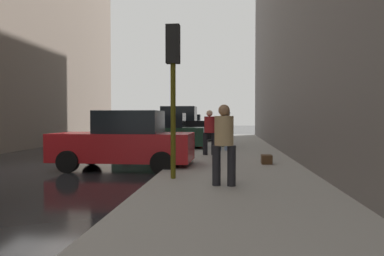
{
  "coord_description": "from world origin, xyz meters",
  "views": [
    {
      "loc": [
        5.77,
        -10.74,
        1.6
      ],
      "look_at": [
        4.21,
        5.74,
        1.11
      ],
      "focal_mm": 35.0,
      "sensor_mm": 36.0,
      "label": 1
    }
  ],
  "objects_px": {
    "parked_dark_green_sedan": "(161,133)",
    "parked_red_hatchback": "(125,141)",
    "parked_blue_sedan": "(186,127)",
    "pedestrian_in_red_jacket": "(209,130)",
    "pedestrian_with_beanie": "(228,126)",
    "duffel_bag": "(267,159)",
    "rolling_suitcase": "(220,139)",
    "pedestrian_in_jeans": "(223,128)",
    "pedestrian_in_tan_coat": "(224,140)",
    "fire_hydrant": "(199,140)",
    "traffic_light": "(173,68)",
    "parked_black_suv": "(177,126)"
  },
  "relations": [
    {
      "from": "parked_dark_green_sedan",
      "to": "rolling_suitcase",
      "type": "bearing_deg",
      "value": 19.9
    },
    {
      "from": "parked_black_suv",
      "to": "rolling_suitcase",
      "type": "height_order",
      "value": "parked_black_suv"
    },
    {
      "from": "fire_hydrant",
      "to": "parked_dark_green_sedan",
      "type": "bearing_deg",
      "value": -175.45
    },
    {
      "from": "pedestrian_in_jeans",
      "to": "pedestrian_in_red_jacket",
      "type": "bearing_deg",
      "value": -103.52
    },
    {
      "from": "parked_red_hatchback",
      "to": "fire_hydrant",
      "type": "distance_m",
      "value": 6.71
    },
    {
      "from": "rolling_suitcase",
      "to": "duffel_bag",
      "type": "relative_size",
      "value": 2.36
    },
    {
      "from": "parked_dark_green_sedan",
      "to": "pedestrian_with_beanie",
      "type": "height_order",
      "value": "pedestrian_with_beanie"
    },
    {
      "from": "pedestrian_with_beanie",
      "to": "duffel_bag",
      "type": "distance_m",
      "value": 7.69
    },
    {
      "from": "pedestrian_in_tan_coat",
      "to": "pedestrian_in_red_jacket",
      "type": "relative_size",
      "value": 1.0
    },
    {
      "from": "duffel_bag",
      "to": "pedestrian_in_tan_coat",
      "type": "bearing_deg",
      "value": -108.49
    },
    {
      "from": "fire_hydrant",
      "to": "pedestrian_in_jeans",
      "type": "distance_m",
      "value": 1.84
    },
    {
      "from": "parked_blue_sedan",
      "to": "pedestrian_with_beanie",
      "type": "bearing_deg",
      "value": -70.62
    },
    {
      "from": "pedestrian_in_tan_coat",
      "to": "pedestrian_in_red_jacket",
      "type": "bearing_deg",
      "value": 95.46
    },
    {
      "from": "traffic_light",
      "to": "pedestrian_in_tan_coat",
      "type": "relative_size",
      "value": 2.11
    },
    {
      "from": "fire_hydrant",
      "to": "duffel_bag",
      "type": "height_order",
      "value": "fire_hydrant"
    },
    {
      "from": "pedestrian_in_jeans",
      "to": "pedestrian_in_tan_coat",
      "type": "bearing_deg",
      "value": -89.14
    },
    {
      "from": "parked_blue_sedan",
      "to": "duffel_bag",
      "type": "xyz_separation_m",
      "value": [
        4.33,
        -16.46,
        -0.56
      ]
    },
    {
      "from": "traffic_light",
      "to": "pedestrian_in_tan_coat",
      "type": "xyz_separation_m",
      "value": [
        1.2,
        -0.85,
        -1.65
      ]
    },
    {
      "from": "pedestrian_in_jeans",
      "to": "parked_dark_green_sedan",
      "type": "bearing_deg",
      "value": 157.99
    },
    {
      "from": "parked_red_hatchback",
      "to": "parked_black_suv",
      "type": "bearing_deg",
      "value": 90.0
    },
    {
      "from": "parked_dark_green_sedan",
      "to": "rolling_suitcase",
      "type": "height_order",
      "value": "parked_dark_green_sedan"
    },
    {
      "from": "traffic_light",
      "to": "pedestrian_in_red_jacket",
      "type": "distance_m",
      "value": 5.83
    },
    {
      "from": "rolling_suitcase",
      "to": "pedestrian_with_beanie",
      "type": "bearing_deg",
      "value": 64.04
    },
    {
      "from": "fire_hydrant",
      "to": "traffic_light",
      "type": "distance_m",
      "value": 9.2
    },
    {
      "from": "parked_blue_sedan",
      "to": "pedestrian_in_red_jacket",
      "type": "height_order",
      "value": "pedestrian_in_red_jacket"
    },
    {
      "from": "parked_red_hatchback",
      "to": "parked_dark_green_sedan",
      "type": "height_order",
      "value": "same"
    },
    {
      "from": "pedestrian_in_tan_coat",
      "to": "pedestrian_in_jeans",
      "type": "bearing_deg",
      "value": 90.86
    },
    {
      "from": "parked_black_suv",
      "to": "rolling_suitcase",
      "type": "relative_size",
      "value": 4.45
    },
    {
      "from": "parked_dark_green_sedan",
      "to": "parked_black_suv",
      "type": "bearing_deg",
      "value": 90.0
    },
    {
      "from": "parked_red_hatchback",
      "to": "parked_black_suv",
      "type": "height_order",
      "value": "parked_black_suv"
    },
    {
      "from": "parked_dark_green_sedan",
      "to": "rolling_suitcase",
      "type": "distance_m",
      "value": 2.97
    },
    {
      "from": "traffic_light",
      "to": "parked_black_suv",
      "type": "bearing_deg",
      "value": 97.47
    },
    {
      "from": "parked_dark_green_sedan",
      "to": "duffel_bag",
      "type": "height_order",
      "value": "parked_dark_green_sedan"
    },
    {
      "from": "parked_red_hatchback",
      "to": "parked_blue_sedan",
      "type": "distance_m",
      "value": 16.98
    },
    {
      "from": "parked_red_hatchback",
      "to": "traffic_light",
      "type": "bearing_deg",
      "value": -53.02
    },
    {
      "from": "pedestrian_in_red_jacket",
      "to": "pedestrian_with_beanie",
      "type": "bearing_deg",
      "value": 82.06
    },
    {
      "from": "parked_red_hatchback",
      "to": "parked_black_suv",
      "type": "xyz_separation_m",
      "value": [
        -0.0,
        11.67,
        0.18
      ]
    },
    {
      "from": "parked_dark_green_sedan",
      "to": "parked_blue_sedan",
      "type": "xyz_separation_m",
      "value": [
        -0.0,
        10.66,
        0.0
      ]
    },
    {
      "from": "traffic_light",
      "to": "rolling_suitcase",
      "type": "xyz_separation_m",
      "value": [
        0.91,
        9.78,
        -2.27
      ]
    },
    {
      "from": "parked_blue_sedan",
      "to": "pedestrian_in_jeans",
      "type": "bearing_deg",
      "value": -76.11
    },
    {
      "from": "parked_blue_sedan",
      "to": "duffel_bag",
      "type": "bearing_deg",
      "value": -75.25
    },
    {
      "from": "parked_dark_green_sedan",
      "to": "parked_red_hatchback",
      "type": "bearing_deg",
      "value": -90.0
    },
    {
      "from": "pedestrian_with_beanie",
      "to": "rolling_suitcase",
      "type": "bearing_deg",
      "value": -115.96
    },
    {
      "from": "pedestrian_in_red_jacket",
      "to": "parked_dark_green_sedan",
      "type": "bearing_deg",
      "value": 127.26
    },
    {
      "from": "parked_blue_sedan",
      "to": "duffel_bag",
      "type": "relative_size",
      "value": 9.62
    },
    {
      "from": "pedestrian_with_beanie",
      "to": "pedestrian_in_jeans",
      "type": "xyz_separation_m",
      "value": [
        -0.21,
        -2.94,
        -0.03
      ]
    },
    {
      "from": "pedestrian_with_beanie",
      "to": "pedestrian_in_tan_coat",
      "type": "xyz_separation_m",
      "value": [
        -0.08,
        -11.38,
        -0.03
      ]
    },
    {
      "from": "parked_black_suv",
      "to": "fire_hydrant",
      "type": "distance_m",
      "value": 5.55
    },
    {
      "from": "parked_red_hatchback",
      "to": "pedestrian_in_tan_coat",
      "type": "height_order",
      "value": "pedestrian_in_tan_coat"
    },
    {
      "from": "parked_blue_sedan",
      "to": "pedestrian_in_tan_coat",
      "type": "height_order",
      "value": "pedestrian_in_tan_coat"
    }
  ]
}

